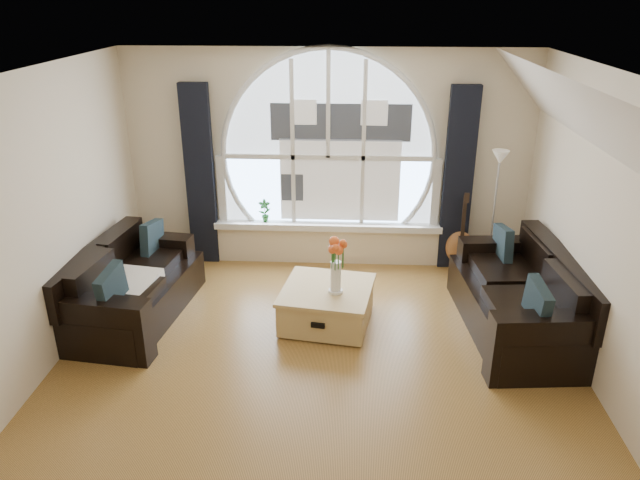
# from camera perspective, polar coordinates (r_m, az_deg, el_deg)

# --- Properties ---
(ground) EXTENTS (5.00, 5.50, 0.01)m
(ground) POSITION_cam_1_polar(r_m,az_deg,el_deg) (5.56, -0.52, -13.71)
(ground) COLOR brown
(ground) RESTS_ON ground
(ceiling) EXTENTS (5.00, 5.50, 0.01)m
(ceiling) POSITION_cam_1_polar(r_m,az_deg,el_deg) (4.50, -0.65, 15.06)
(ceiling) COLOR silver
(ceiling) RESTS_ON ground
(wall_back) EXTENTS (5.00, 0.01, 2.70)m
(wall_back) POSITION_cam_1_polar(r_m,az_deg,el_deg) (7.47, 0.79, 7.66)
(wall_back) COLOR beige
(wall_back) RESTS_ON ground
(wall_left) EXTENTS (0.01, 5.50, 2.70)m
(wall_left) POSITION_cam_1_polar(r_m,az_deg,el_deg) (5.61, -26.99, -0.21)
(wall_left) COLOR beige
(wall_left) RESTS_ON ground
(wall_right) EXTENTS (0.01, 5.50, 2.70)m
(wall_right) POSITION_cam_1_polar(r_m,az_deg,el_deg) (5.34, 27.27, -1.36)
(wall_right) COLOR beige
(wall_right) RESTS_ON ground
(attic_slope) EXTENTS (0.92, 5.50, 0.72)m
(attic_slope) POSITION_cam_1_polar(r_m,az_deg,el_deg) (4.94, 26.16, 9.33)
(attic_slope) COLOR silver
(attic_slope) RESTS_ON ground
(arched_window) EXTENTS (2.60, 0.06, 2.15)m
(arched_window) POSITION_cam_1_polar(r_m,az_deg,el_deg) (7.37, 0.79, 9.66)
(arched_window) COLOR silver
(arched_window) RESTS_ON wall_back
(window_sill) EXTENTS (2.90, 0.22, 0.08)m
(window_sill) POSITION_cam_1_polar(r_m,az_deg,el_deg) (7.64, 0.72, 1.37)
(window_sill) COLOR white
(window_sill) RESTS_ON wall_back
(window_frame) EXTENTS (2.76, 0.08, 2.15)m
(window_frame) POSITION_cam_1_polar(r_m,az_deg,el_deg) (7.34, 0.78, 9.61)
(window_frame) COLOR white
(window_frame) RESTS_ON wall_back
(neighbor_house) EXTENTS (1.70, 0.02, 1.50)m
(neighbor_house) POSITION_cam_1_polar(r_m,az_deg,el_deg) (7.38, 1.95, 8.67)
(neighbor_house) COLOR silver
(neighbor_house) RESTS_ON wall_back
(curtain_left) EXTENTS (0.35, 0.12, 2.30)m
(curtain_left) POSITION_cam_1_polar(r_m,az_deg,el_deg) (7.64, -11.40, 6.00)
(curtain_left) COLOR black
(curtain_left) RESTS_ON ground
(curtain_right) EXTENTS (0.35, 0.12, 2.30)m
(curtain_right) POSITION_cam_1_polar(r_m,az_deg,el_deg) (7.52, 13.07, 5.58)
(curtain_right) COLOR black
(curtain_right) RESTS_ON ground
(sofa_left) EXTENTS (1.14, 1.94, 0.82)m
(sofa_left) POSITION_cam_1_polar(r_m,az_deg,el_deg) (6.72, -17.54, -3.96)
(sofa_left) COLOR black
(sofa_left) RESTS_ON ground
(sofa_right) EXTENTS (1.16, 2.05, 0.87)m
(sofa_right) POSITION_cam_1_polar(r_m,az_deg,el_deg) (6.47, 18.55, -5.15)
(sofa_right) COLOR black
(sofa_right) RESTS_ON ground
(coffee_chest) EXTENTS (1.05, 1.05, 0.45)m
(coffee_chest) POSITION_cam_1_polar(r_m,az_deg,el_deg) (6.37, 0.67, -6.11)
(coffee_chest) COLOR tan
(coffee_chest) RESTS_ON ground
(throw_blanket) EXTENTS (0.63, 0.63, 0.10)m
(throw_blanket) POSITION_cam_1_polar(r_m,az_deg,el_deg) (6.50, -17.87, -3.94)
(throw_blanket) COLOR silver
(throw_blanket) RESTS_ON sofa_left
(vase_flowers) EXTENTS (0.24, 0.24, 0.70)m
(vase_flowers) POSITION_cam_1_polar(r_m,az_deg,el_deg) (6.03, 1.54, -1.75)
(vase_flowers) COLOR white
(vase_flowers) RESTS_ON coffee_chest
(floor_lamp) EXTENTS (0.24, 0.24, 1.60)m
(floor_lamp) POSITION_cam_1_polar(r_m,az_deg,el_deg) (7.46, 16.25, 2.26)
(floor_lamp) COLOR #B2B2B2
(floor_lamp) RESTS_ON ground
(guitar) EXTENTS (0.39, 0.28, 1.06)m
(guitar) POSITION_cam_1_polar(r_m,az_deg,el_deg) (7.64, 13.40, 0.87)
(guitar) COLOR brown
(guitar) RESTS_ON ground
(potted_plant) EXTENTS (0.18, 0.15, 0.30)m
(potted_plant) POSITION_cam_1_polar(r_m,az_deg,el_deg) (7.65, -5.32, 2.80)
(potted_plant) COLOR #1E6023
(potted_plant) RESTS_ON window_sill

